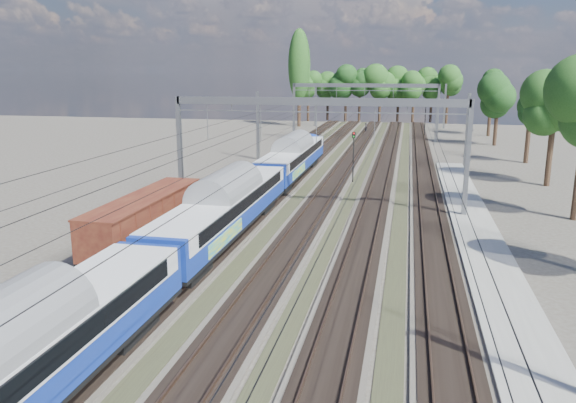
% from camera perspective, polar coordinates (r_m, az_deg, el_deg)
% --- Properties ---
extents(track_bed, '(21.00, 130.00, 0.34)m').
position_cam_1_polar(track_bed, '(59.97, 5.13, 2.61)').
color(track_bed, '#47423A').
rests_on(track_bed, ground).
extents(platform, '(3.00, 70.00, 0.30)m').
position_cam_1_polar(platform, '(35.63, 19.57, -5.45)').
color(platform, gray).
rests_on(platform, ground).
extents(catenary, '(25.65, 130.00, 9.00)m').
position_cam_1_polar(catenary, '(66.73, 6.35, 9.11)').
color(catenary, slate).
rests_on(catenary, ground).
extents(tree_belt, '(40.18, 99.58, 11.87)m').
position_cam_1_polar(tree_belt, '(109.66, 11.93, 11.40)').
color(tree_belt, black).
rests_on(tree_belt, ground).
extents(poplar, '(4.40, 4.40, 19.04)m').
position_cam_1_polar(poplar, '(113.60, 1.15, 13.62)').
color(poplar, black).
rests_on(poplar, ground).
extents(emu_train, '(3.15, 66.56, 4.61)m').
position_cam_1_polar(emu_train, '(36.78, -6.51, -0.03)').
color(emu_train, black).
rests_on(emu_train, ground).
extents(freight_boxcar, '(2.60, 12.54, 3.23)m').
position_cam_1_polar(freight_boxcar, '(36.68, -14.26, -1.59)').
color(freight_boxcar, black).
rests_on(freight_boxcar, ground).
extents(worker, '(0.44, 0.66, 1.81)m').
position_cam_1_polar(worker, '(102.85, 7.93, 7.41)').
color(worker, black).
rests_on(worker, ground).
extents(signal_near, '(0.34, 0.31, 5.11)m').
position_cam_1_polar(signal_near, '(56.58, 6.67, 5.15)').
color(signal_near, black).
rests_on(signal_near, ground).
extents(signal_far, '(0.39, 0.35, 6.12)m').
position_cam_1_polar(signal_far, '(98.61, 13.79, 8.65)').
color(signal_far, black).
rests_on(signal_far, ground).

